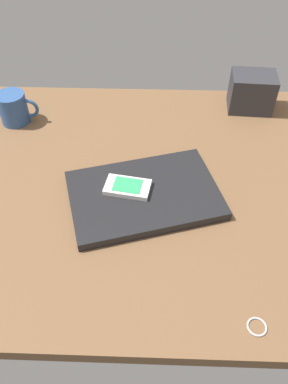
% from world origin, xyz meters
% --- Properties ---
extents(desk_surface, '(1.20, 0.80, 0.03)m').
position_xyz_m(desk_surface, '(0.00, 0.00, 0.01)').
color(desk_surface, brown).
rests_on(desk_surface, ground).
extents(laptop_closed, '(0.37, 0.30, 0.02)m').
position_xyz_m(laptop_closed, '(0.02, -0.05, 0.04)').
color(laptop_closed, black).
rests_on(laptop_closed, desk_surface).
extents(cell_phone_on_laptop, '(0.11, 0.07, 0.01)m').
position_xyz_m(cell_phone_on_laptop, '(-0.02, -0.04, 0.06)').
color(cell_phone_on_laptop, silver).
rests_on(cell_phone_on_laptop, laptop_closed).
extents(key_ring, '(0.03, 0.03, 0.00)m').
position_xyz_m(key_ring, '(0.22, -0.34, 0.03)').
color(key_ring, silver).
rests_on(key_ring, desk_surface).
extents(coffee_mug, '(0.11, 0.08, 0.08)m').
position_xyz_m(coffee_mug, '(-0.34, 0.23, 0.07)').
color(coffee_mug, '#2D518C').
rests_on(coffee_mug, desk_surface).
extents(desk_organizer, '(0.12, 0.10, 0.10)m').
position_xyz_m(desk_organizer, '(0.30, 0.31, 0.08)').
color(desk_organizer, '#2D2D33').
rests_on(desk_organizer, desk_surface).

